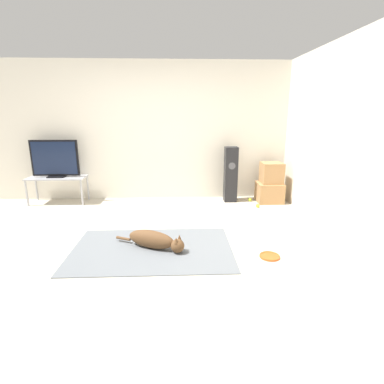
% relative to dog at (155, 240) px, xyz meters
% --- Properties ---
extents(ground_plane, '(12.00, 12.00, 0.00)m').
position_rel_dog_xyz_m(ground_plane, '(-0.21, 0.24, -0.12)').
color(ground_plane, '#BCB29E').
extents(wall_back, '(8.00, 0.06, 2.55)m').
position_rel_dog_xyz_m(wall_back, '(-0.21, 2.34, 1.16)').
color(wall_back, silver).
rests_on(wall_back, ground_plane).
extents(wall_right, '(0.06, 8.00, 2.55)m').
position_rel_dog_xyz_m(wall_right, '(2.39, 0.24, 1.16)').
color(wall_right, silver).
rests_on(wall_right, ground_plane).
extents(area_rug, '(1.95, 1.26, 0.01)m').
position_rel_dog_xyz_m(area_rug, '(-0.04, -0.01, -0.11)').
color(area_rug, slate).
rests_on(area_rug, ground_plane).
extents(dog, '(0.88, 0.47, 0.22)m').
position_rel_dog_xyz_m(dog, '(0.00, 0.00, 0.00)').
color(dog, brown).
rests_on(dog, area_rug).
extents(frisbee, '(0.24, 0.24, 0.03)m').
position_rel_dog_xyz_m(frisbee, '(1.35, -0.28, -0.11)').
color(frisbee, '#DB511E').
rests_on(frisbee, ground_plane).
extents(cardboard_box_lower, '(0.46, 0.43, 0.36)m').
position_rel_dog_xyz_m(cardboard_box_lower, '(1.99, 1.94, 0.06)').
color(cardboard_box_lower, '#A87A4C').
rests_on(cardboard_box_lower, ground_plane).
extents(cardboard_box_upper, '(0.38, 0.35, 0.38)m').
position_rel_dog_xyz_m(cardboard_box_upper, '(2.01, 1.94, 0.44)').
color(cardboard_box_upper, '#A87A4C').
rests_on(cardboard_box_upper, cardboard_box_lower).
extents(floor_speaker, '(0.23, 0.23, 1.03)m').
position_rel_dog_xyz_m(floor_speaker, '(1.27, 2.03, 0.39)').
color(floor_speaker, black).
rests_on(floor_speaker, ground_plane).
extents(tv_stand, '(1.03, 0.44, 0.49)m').
position_rel_dog_xyz_m(tv_stand, '(-1.93, 2.06, 0.31)').
color(tv_stand, '#A8A8AD').
rests_on(tv_stand, ground_plane).
extents(tv, '(0.84, 0.20, 0.67)m').
position_rel_dog_xyz_m(tv, '(-1.93, 2.06, 0.70)').
color(tv, black).
rests_on(tv, tv_stand).
extents(tennis_ball_by_boxes, '(0.07, 0.07, 0.07)m').
position_rel_dog_xyz_m(tennis_ball_by_boxes, '(1.69, 1.59, -0.09)').
color(tennis_ball_by_boxes, '#C6E033').
rests_on(tennis_ball_by_boxes, ground_plane).
extents(tennis_ball_near_speaker, '(0.07, 0.07, 0.07)m').
position_rel_dog_xyz_m(tennis_ball_near_speaker, '(1.64, 1.98, -0.09)').
color(tennis_ball_near_speaker, '#C6E033').
rests_on(tennis_ball_near_speaker, ground_plane).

